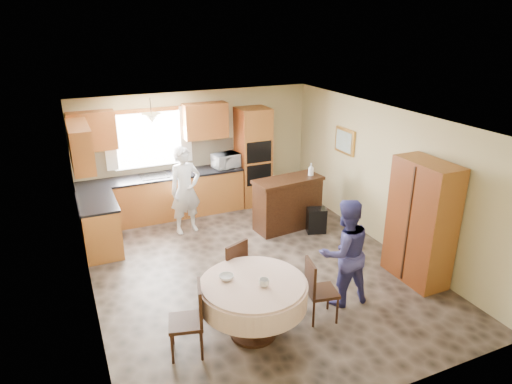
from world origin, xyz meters
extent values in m
cube|color=brown|center=(0.00, 0.00, 0.00)|extent=(5.00, 6.00, 0.01)
cube|color=white|center=(0.00, 0.00, 2.50)|extent=(5.00, 6.00, 0.01)
cube|color=tan|center=(0.00, 3.00, 1.25)|extent=(5.00, 0.02, 2.50)
cube|color=tan|center=(0.00, -3.00, 1.25)|extent=(5.00, 0.02, 2.50)
cube|color=tan|center=(-2.50, 0.00, 1.25)|extent=(0.02, 6.00, 2.50)
cube|color=tan|center=(2.50, 0.00, 1.25)|extent=(0.02, 6.00, 2.50)
cube|color=white|center=(-1.00, 2.98, 1.60)|extent=(1.40, 0.03, 1.10)
cube|color=white|center=(-1.75, 2.93, 1.65)|extent=(0.22, 0.02, 1.15)
cube|color=white|center=(-0.25, 2.93, 1.65)|extent=(0.22, 0.02, 1.15)
cube|color=#CA8336|center=(-0.85, 2.70, 0.44)|extent=(3.30, 0.60, 0.88)
cube|color=black|center=(-0.85, 2.70, 0.90)|extent=(3.30, 0.64, 0.04)
cube|color=#CA8336|center=(-2.20, 1.80, 0.44)|extent=(0.60, 1.20, 0.88)
cube|color=black|center=(-2.20, 1.80, 0.90)|extent=(0.64, 1.20, 0.04)
cube|color=#C9B68D|center=(-0.85, 2.99, 1.18)|extent=(3.30, 0.02, 0.55)
cube|color=#A55C29|center=(-2.05, 2.83, 1.91)|extent=(0.85, 0.33, 0.72)
cube|color=#A55C29|center=(0.15, 2.83, 1.91)|extent=(0.90, 0.33, 0.72)
cube|color=#A55C29|center=(-2.33, 1.80, 1.91)|extent=(0.33, 1.20, 0.72)
cube|color=#CA8336|center=(1.15, 2.69, 1.06)|extent=(0.66, 0.62, 2.12)
cube|color=black|center=(1.15, 2.38, 1.25)|extent=(0.56, 0.01, 0.45)
cube|color=black|center=(1.15, 2.38, 0.75)|extent=(0.56, 0.01, 0.45)
cone|color=beige|center=(-1.00, 2.50, 2.12)|extent=(0.36, 0.36, 0.18)
cube|color=#3C2110|center=(1.23, 1.22, 0.48)|extent=(1.40, 0.69, 0.96)
cube|color=black|center=(1.65, 0.82, 0.24)|extent=(0.41, 0.35, 0.49)
cube|color=#CA8336|center=(2.22, -1.24, 0.97)|extent=(0.51, 1.01, 1.93)
cylinder|color=#3C2110|center=(-0.68, -1.47, 0.36)|extent=(0.20, 0.20, 0.72)
cylinder|color=#3C2110|center=(-0.68, -1.47, 0.02)|extent=(0.61, 0.61, 0.04)
cylinder|color=#F1DEC5|center=(-0.68, -1.47, 0.76)|extent=(1.32, 1.32, 0.05)
cylinder|color=#F1DEC5|center=(-0.68, -1.47, 0.62)|extent=(1.38, 1.38, 0.28)
cube|color=#3C2110|center=(-1.56, -1.46, 0.44)|extent=(0.50, 0.50, 0.05)
cube|color=#3C2110|center=(-1.38, -1.50, 0.70)|extent=(0.13, 0.39, 0.49)
cylinder|color=#3C2110|center=(-1.74, -1.63, 0.21)|extent=(0.03, 0.03, 0.42)
cylinder|color=#3C2110|center=(-1.39, -1.63, 0.21)|extent=(0.03, 0.03, 0.42)
cylinder|color=#3C2110|center=(-1.74, -1.28, 0.21)|extent=(0.03, 0.03, 0.42)
cylinder|color=#3C2110|center=(-1.39, -1.28, 0.21)|extent=(0.03, 0.03, 0.42)
cube|color=#3C2110|center=(-0.69, -0.59, 0.45)|extent=(0.55, 0.55, 0.05)
cube|color=#3C2110|center=(-0.61, -0.76, 0.73)|extent=(0.39, 0.19, 0.50)
cylinder|color=#3C2110|center=(-0.87, -0.77, 0.22)|extent=(0.04, 0.04, 0.43)
cylinder|color=#3C2110|center=(-0.50, -0.77, 0.22)|extent=(0.04, 0.04, 0.43)
cylinder|color=#3C2110|center=(-0.87, -0.40, 0.22)|extent=(0.04, 0.04, 0.43)
cylinder|color=#3C2110|center=(-0.50, -0.40, 0.22)|extent=(0.04, 0.04, 0.43)
cube|color=#3C2110|center=(0.31, -1.54, 0.42)|extent=(0.46, 0.46, 0.05)
cube|color=#3C2110|center=(0.14, -1.50, 0.67)|extent=(0.11, 0.37, 0.46)
cylinder|color=#3C2110|center=(0.14, -1.70, 0.20)|extent=(0.03, 0.03, 0.40)
cylinder|color=#3C2110|center=(0.48, -1.70, 0.20)|extent=(0.03, 0.03, 0.40)
cylinder|color=#3C2110|center=(0.14, -1.37, 0.20)|extent=(0.03, 0.03, 0.40)
cylinder|color=#3C2110|center=(0.48, -1.37, 0.20)|extent=(0.03, 0.03, 0.40)
cube|color=gold|center=(2.47, 1.23, 1.62)|extent=(0.05, 0.60, 0.50)
cube|color=#A3B8BF|center=(2.44, 1.23, 1.62)|extent=(0.01, 0.50, 0.39)
imported|color=silver|center=(0.50, 2.65, 1.07)|extent=(0.59, 0.46, 0.30)
imported|color=silver|center=(-0.60, 1.88, 0.84)|extent=(0.67, 0.49, 1.68)
imported|color=navy|center=(0.80, -1.31, 0.80)|extent=(0.81, 0.64, 1.59)
imported|color=#B2B2B2|center=(0.81, 1.22, 0.99)|extent=(0.26, 0.26, 0.05)
imported|color=silver|center=(1.72, 1.22, 1.11)|extent=(0.15, 0.15, 0.30)
imported|color=#B2B2B2|center=(-0.59, -1.62, 0.84)|extent=(0.17, 0.17, 0.10)
imported|color=#B2B2B2|center=(-0.96, -1.28, 0.82)|extent=(0.23, 0.23, 0.06)
camera|label=1|loc=(-2.65, -5.98, 3.89)|focal=32.00mm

